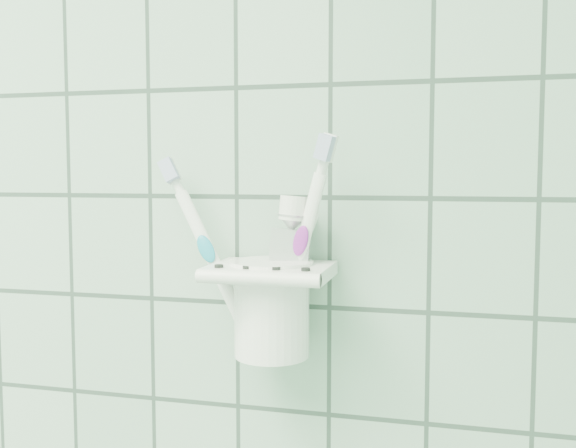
# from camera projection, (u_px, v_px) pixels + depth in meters

# --- Properties ---
(holder_bracket) EXTENTS (0.11, 0.10, 0.04)m
(holder_bracket) POSITION_uv_depth(u_px,v_px,m) (271.00, 273.00, 0.62)
(holder_bracket) COLOR white
(holder_bracket) RESTS_ON wall_back
(cup) EXTENTS (0.08, 0.08, 0.09)m
(cup) POSITION_uv_depth(u_px,v_px,m) (272.00, 304.00, 0.62)
(cup) COLOR white
(cup) RESTS_ON holder_bracket
(toothbrush_pink) EXTENTS (0.10, 0.03, 0.20)m
(toothbrush_pink) POSITION_uv_depth(u_px,v_px,m) (253.00, 240.00, 0.62)
(toothbrush_pink) COLOR white
(toothbrush_pink) RESTS_ON cup
(toothbrush_blue) EXTENTS (0.07, 0.07, 0.20)m
(toothbrush_blue) POSITION_uv_depth(u_px,v_px,m) (256.00, 244.00, 0.61)
(toothbrush_blue) COLOR white
(toothbrush_blue) RESTS_ON cup
(toothbrush_orange) EXTENTS (0.06, 0.03, 0.21)m
(toothbrush_orange) POSITION_uv_depth(u_px,v_px,m) (277.00, 236.00, 0.63)
(toothbrush_orange) COLOR white
(toothbrush_orange) RESTS_ON cup
(toothpaste_tube) EXTENTS (0.05, 0.04, 0.15)m
(toothpaste_tube) POSITION_uv_depth(u_px,v_px,m) (282.00, 260.00, 0.62)
(toothpaste_tube) COLOR silver
(toothpaste_tube) RESTS_ON cup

